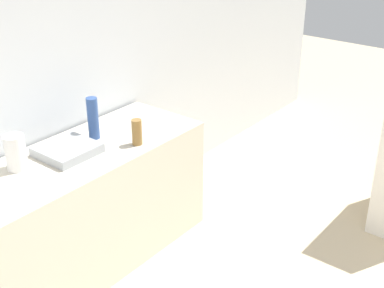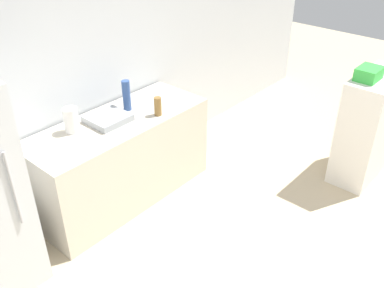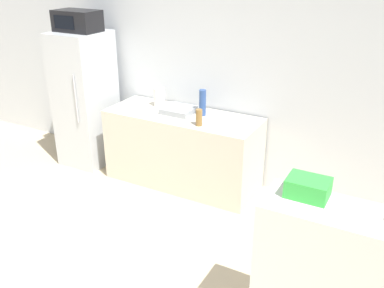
# 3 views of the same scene
# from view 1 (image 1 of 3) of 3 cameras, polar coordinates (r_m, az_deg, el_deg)

# --- Properties ---
(wall_back) EXTENTS (8.00, 0.06, 2.60)m
(wall_back) POSITION_cam_1_polar(r_m,az_deg,el_deg) (3.62, -18.84, 5.99)
(wall_back) COLOR silver
(wall_back) RESTS_ON ground_plane
(counter) EXTENTS (1.79, 0.68, 0.86)m
(counter) POSITION_cam_1_polar(r_m,az_deg,el_deg) (3.80, -11.24, -6.70)
(counter) COLOR beige
(counter) RESTS_ON ground_plane
(sink_basin) EXTENTS (0.35, 0.34, 0.06)m
(sink_basin) POSITION_cam_1_polar(r_m,az_deg,el_deg) (3.58, -13.15, -0.60)
(sink_basin) COLOR #9EA3A8
(sink_basin) RESTS_ON counter
(bottle_tall) EXTENTS (0.08, 0.08, 0.30)m
(bottle_tall) POSITION_cam_1_polar(r_m,az_deg,el_deg) (3.72, -10.51, 2.71)
(bottle_tall) COLOR #2D4C8C
(bottle_tall) RESTS_ON counter
(bottle_short) EXTENTS (0.07, 0.07, 0.18)m
(bottle_short) POSITION_cam_1_polar(r_m,az_deg,el_deg) (3.61, -5.90, 1.28)
(bottle_short) COLOR olive
(bottle_short) RESTS_ON counter
(paper_towel_roll) EXTENTS (0.13, 0.13, 0.22)m
(paper_towel_roll) POSITION_cam_1_polar(r_m,az_deg,el_deg) (3.44, -18.31, -0.85)
(paper_towel_roll) COLOR white
(paper_towel_roll) RESTS_ON counter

